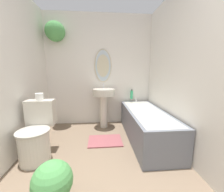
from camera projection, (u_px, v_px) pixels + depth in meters
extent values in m
cube|color=silver|center=(99.00, 71.00, 3.07)|extent=(2.39, 0.06, 2.40)
ellipsoid|color=beige|center=(103.00, 66.00, 3.01)|extent=(0.38, 0.02, 0.71)
ellipsoid|color=silver|center=(103.00, 66.00, 3.01)|extent=(0.34, 0.01, 0.67)
cylinder|color=#47474C|center=(55.00, 27.00, 2.70)|extent=(0.17, 0.17, 0.10)
sphere|color=#4C934C|center=(55.00, 31.00, 2.71)|extent=(0.39, 0.39, 0.39)
cube|color=silver|center=(192.00, 71.00, 1.73)|extent=(0.06, 2.99, 2.40)
cylinder|color=beige|center=(34.00, 147.00, 1.81)|extent=(0.38, 0.38, 0.41)
cylinder|color=#B1ADA0|center=(33.00, 131.00, 1.77)|extent=(0.41, 0.41, 0.02)
cube|color=beige|center=(41.00, 112.00, 2.02)|extent=(0.39, 0.19, 0.37)
cylinder|color=beige|center=(104.00, 111.00, 2.94)|extent=(0.16, 0.16, 0.69)
cylinder|color=beige|center=(103.00, 92.00, 2.86)|extent=(0.45, 0.45, 0.13)
cylinder|color=silver|center=(103.00, 86.00, 2.96)|extent=(0.02, 0.02, 0.10)
cube|color=slate|center=(146.00, 125.00, 2.43)|extent=(0.62, 1.63, 0.51)
cube|color=beige|center=(146.00, 112.00, 2.39)|extent=(0.52, 1.53, 0.04)
cylinder|color=silver|center=(136.00, 101.00, 3.08)|extent=(0.04, 0.04, 0.08)
cylinder|color=#38B275|center=(131.00, 95.00, 3.07)|extent=(0.06, 0.06, 0.18)
cylinder|color=black|center=(131.00, 90.00, 3.05)|extent=(0.03, 0.03, 0.02)
sphere|color=#4C934C|center=(52.00, 181.00, 1.12)|extent=(0.33, 0.33, 0.33)
cube|color=#934C51|center=(105.00, 141.00, 2.37)|extent=(0.57, 0.42, 0.02)
cylinder|color=white|center=(39.00, 97.00, 1.98)|extent=(0.11, 0.11, 0.10)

